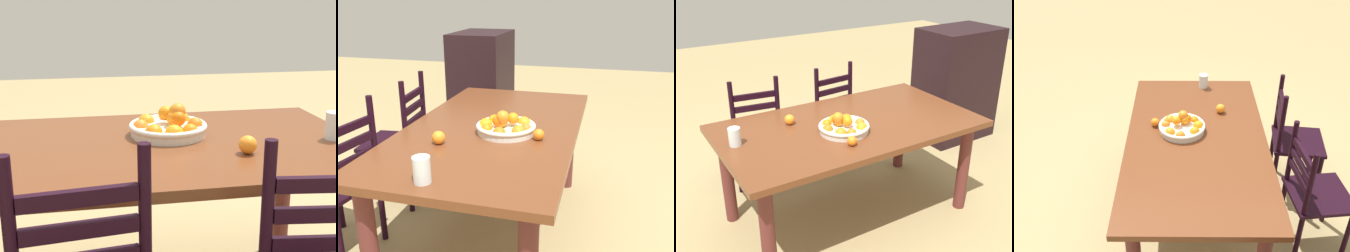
# 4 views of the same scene
# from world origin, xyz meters

# --- Properties ---
(ground_plane) EXTENTS (12.00, 12.00, 0.00)m
(ground_plane) POSITION_xyz_m (0.00, 0.00, 0.00)
(ground_plane) COLOR tan
(dining_table) EXTENTS (1.75, 0.97, 0.73)m
(dining_table) POSITION_xyz_m (0.00, 0.00, 0.63)
(dining_table) COLOR brown
(dining_table) RESTS_ON ground
(chair_near_window) EXTENTS (0.44, 0.44, 0.93)m
(chair_near_window) POSITION_xyz_m (0.26, 0.79, 0.45)
(chair_near_window) COLOR black
(chair_near_window) RESTS_ON ground
(chair_by_cabinet) EXTENTS (0.45, 0.45, 0.93)m
(chair_by_cabinet) POSITION_xyz_m (-0.40, 0.79, 0.44)
(chair_by_cabinet) COLOR black
(chair_by_cabinet) RESTS_ON ground
(fruit_bowl) EXTENTS (0.33, 0.33, 0.14)m
(fruit_bowl) POSITION_xyz_m (-0.10, -0.10, 0.77)
(fruit_bowl) COLOR silver
(fruit_bowl) RESTS_ON dining_table
(orange_loose_0) EXTENTS (0.06, 0.06, 0.06)m
(orange_loose_0) POSITION_xyz_m (-0.16, -0.30, 0.76)
(orange_loose_0) COLOR orange
(orange_loose_0) RESTS_ON dining_table
(orange_loose_1) EXTENTS (0.07, 0.07, 0.07)m
(orange_loose_1) POSITION_xyz_m (-0.35, 0.19, 0.76)
(orange_loose_1) COLOR orange
(orange_loose_1) RESTS_ON dining_table
(drinking_glass) EXTENTS (0.07, 0.07, 0.11)m
(drinking_glass) POSITION_xyz_m (-0.76, 0.07, 0.78)
(drinking_glass) COLOR silver
(drinking_glass) RESTS_ON dining_table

